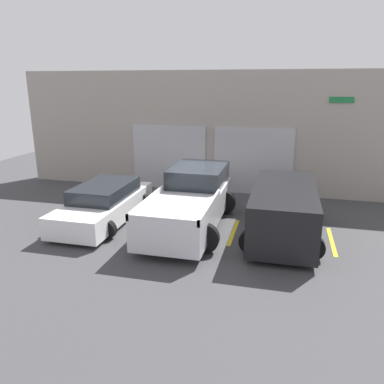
# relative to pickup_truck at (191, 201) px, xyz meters

# --- Properties ---
(ground_plane) EXTENTS (28.00, 28.00, 0.00)m
(ground_plane) POSITION_rel_pickup_truck_xyz_m (0.00, 1.25, -0.85)
(ground_plane) COLOR #3D3D3F
(shophouse_building) EXTENTS (17.87, 0.68, 5.13)m
(shophouse_building) POSITION_rel_pickup_truck_xyz_m (-0.00, 4.54, 1.69)
(shophouse_building) COLOR #9E9389
(shophouse_building) RESTS_ON ground
(pickup_truck) EXTENTS (2.65, 5.39, 1.78)m
(pickup_truck) POSITION_rel_pickup_truck_xyz_m (0.00, 0.00, 0.00)
(pickup_truck) COLOR silver
(pickup_truck) RESTS_ON ground
(sedan_white) EXTENTS (2.18, 4.70, 1.30)m
(sedan_white) POSITION_rel_pickup_truck_xyz_m (-3.00, -0.27, -0.23)
(sedan_white) COLOR white
(sedan_white) RESTS_ON ground
(sedan_side) EXTENTS (2.33, 4.49, 1.60)m
(sedan_side) POSITION_rel_pickup_truck_xyz_m (3.00, -0.30, 0.02)
(sedan_side) COLOR black
(sedan_side) RESTS_ON ground
(parking_stripe_far_left) EXTENTS (0.12, 2.20, 0.01)m
(parking_stripe_far_left) POSITION_rel_pickup_truck_xyz_m (-4.49, -0.30, -0.84)
(parking_stripe_far_left) COLOR gold
(parking_stripe_far_left) RESTS_ON ground
(parking_stripe_left) EXTENTS (0.12, 2.20, 0.01)m
(parking_stripe_left) POSITION_rel_pickup_truck_xyz_m (-1.50, -0.30, -0.84)
(parking_stripe_left) COLOR gold
(parking_stripe_left) RESTS_ON ground
(parking_stripe_centre) EXTENTS (0.12, 2.20, 0.01)m
(parking_stripe_centre) POSITION_rel_pickup_truck_xyz_m (1.50, -0.30, -0.84)
(parking_stripe_centre) COLOR gold
(parking_stripe_centre) RESTS_ON ground
(parking_stripe_right) EXTENTS (0.12, 2.20, 0.01)m
(parking_stripe_right) POSITION_rel_pickup_truck_xyz_m (4.49, -0.30, -0.84)
(parking_stripe_right) COLOR gold
(parking_stripe_right) RESTS_ON ground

